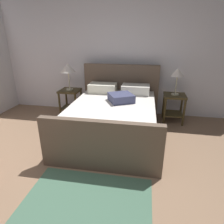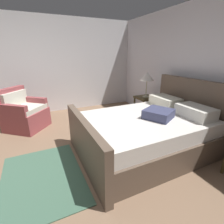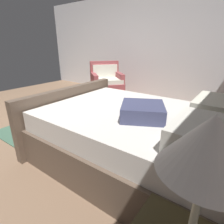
# 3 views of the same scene
# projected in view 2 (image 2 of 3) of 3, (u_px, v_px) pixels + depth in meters

# --- Properties ---
(ground_plane) EXTENTS (5.49, 6.05, 0.02)m
(ground_plane) POSITION_uv_depth(u_px,v_px,m) (31.00, 178.00, 2.27)
(ground_plane) COLOR #85674E
(wall_back) EXTENTS (5.61, 0.12, 2.51)m
(wall_back) POSITION_uv_depth(u_px,v_px,m) (203.00, 73.00, 3.08)
(wall_back) COLOR silver
(wall_back) RESTS_ON ground
(wall_side_left) EXTENTS (0.12, 6.17, 2.51)m
(wall_side_left) POSITION_uv_depth(u_px,v_px,m) (22.00, 67.00, 4.24)
(wall_side_left) COLOR silver
(wall_side_left) RESTS_ON ground
(bed) EXTENTS (1.67, 2.19, 1.16)m
(bed) POSITION_uv_depth(u_px,v_px,m) (148.00, 131.00, 2.82)
(bed) COLOR brown
(bed) RESTS_ON ground
(nightstand_left) EXTENTS (0.44, 0.44, 0.60)m
(nightstand_left) POSITION_uv_depth(u_px,v_px,m) (145.00, 105.00, 4.08)
(nightstand_left) COLOR #3E331A
(nightstand_left) RESTS_ON ground
(table_lamp_left) EXTENTS (0.33, 0.33, 0.58)m
(table_lamp_left) POSITION_uv_depth(u_px,v_px,m) (147.00, 77.00, 3.86)
(table_lamp_left) COLOR #B7B293
(table_lamp_left) RESTS_ON nightstand_left
(armchair) EXTENTS (1.02, 1.02, 0.90)m
(armchair) POSITION_uv_depth(u_px,v_px,m) (24.00, 113.00, 3.65)
(armchair) COLOR #9C464A
(armchair) RESTS_ON ground
(area_rug) EXTENTS (1.44, 1.03, 0.01)m
(area_rug) POSITION_uv_depth(u_px,v_px,m) (43.00, 178.00, 2.25)
(area_rug) COLOR #426751
(area_rug) RESTS_ON ground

